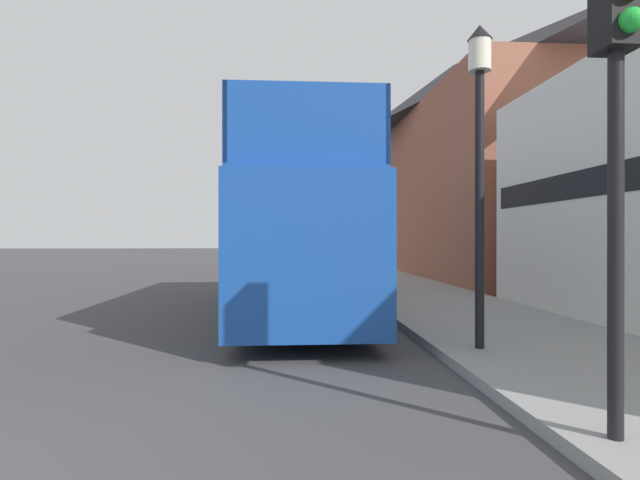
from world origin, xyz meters
name	(u,v)px	position (x,y,z in m)	size (l,w,h in m)	color
ground_plane	(217,276)	(0.00, 21.00, 0.00)	(144.00, 144.00, 0.00)	#3D3D3F
sidewalk	(379,278)	(7.12, 18.00, 0.07)	(3.57, 108.00, 0.14)	gray
brick_terrace_rear	(453,169)	(11.90, 22.49, 5.37)	(6.00, 21.83, 10.75)	#935642
tour_bus	(299,237)	(3.48, 9.14, 1.77)	(2.53, 9.90, 4.01)	#19479E
parked_car_ahead_of_bus	(310,264)	(4.18, 17.55, 0.71)	(1.95, 4.25, 1.51)	maroon
traffic_signal	(618,76)	(5.73, 1.00, 3.01)	(0.28, 0.42, 3.92)	black
lamp_post_nearest	(480,125)	(5.95, 4.30, 3.38)	(0.35, 0.35, 4.69)	black
lamp_post_second	(368,193)	(5.78, 12.76, 3.17)	(0.35, 0.35, 4.35)	black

